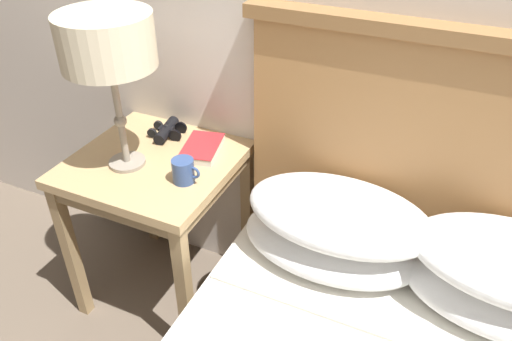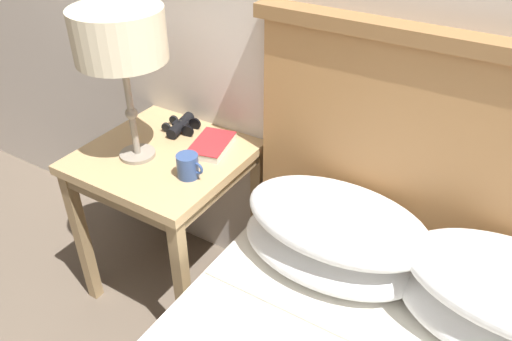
{
  "view_description": "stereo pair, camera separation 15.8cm",
  "coord_description": "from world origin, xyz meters",
  "px_view_note": "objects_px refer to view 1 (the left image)",
  "views": [
    {
      "loc": [
        0.3,
        -0.52,
        1.66
      ],
      "look_at": [
        -0.25,
        0.67,
        0.78
      ],
      "focal_mm": 35.0,
      "sensor_mm": 36.0,
      "label": 1
    },
    {
      "loc": [
        0.44,
        -0.44,
        1.66
      ],
      "look_at": [
        -0.25,
        0.67,
        0.78
      ],
      "focal_mm": 35.0,
      "sensor_mm": 36.0,
      "label": 2
    }
  ],
  "objects_px": {
    "binoculars_pair": "(167,130)",
    "nightstand": "(157,179)",
    "table_lamp": "(107,44)",
    "coffee_mug": "(184,171)",
    "book_on_nightstand": "(201,148)"
  },
  "relations": [
    {
      "from": "binoculars_pair",
      "to": "coffee_mug",
      "type": "height_order",
      "value": "coffee_mug"
    },
    {
      "from": "nightstand",
      "to": "coffee_mug",
      "type": "distance_m",
      "value": 0.24
    },
    {
      "from": "coffee_mug",
      "to": "table_lamp",
      "type": "bearing_deg",
      "value": 178.35
    },
    {
      "from": "nightstand",
      "to": "coffee_mug",
      "type": "bearing_deg",
      "value": -23.28
    },
    {
      "from": "coffee_mug",
      "to": "binoculars_pair",
      "type": "bearing_deg",
      "value": 133.25
    },
    {
      "from": "nightstand",
      "to": "binoculars_pair",
      "type": "bearing_deg",
      "value": 106.12
    },
    {
      "from": "binoculars_pair",
      "to": "table_lamp",
      "type": "bearing_deg",
      "value": -94.37
    },
    {
      "from": "binoculars_pair",
      "to": "nightstand",
      "type": "bearing_deg",
      "value": -73.88
    },
    {
      "from": "book_on_nightstand",
      "to": "binoculars_pair",
      "type": "relative_size",
      "value": 1.35
    },
    {
      "from": "binoculars_pair",
      "to": "coffee_mug",
      "type": "xyz_separation_m",
      "value": [
        0.23,
        -0.24,
        0.02
      ]
    },
    {
      "from": "coffee_mug",
      "to": "nightstand",
      "type": "bearing_deg",
      "value": 156.72
    },
    {
      "from": "table_lamp",
      "to": "book_on_nightstand",
      "type": "distance_m",
      "value": 0.51
    },
    {
      "from": "book_on_nightstand",
      "to": "coffee_mug",
      "type": "relative_size",
      "value": 2.16
    },
    {
      "from": "nightstand",
      "to": "book_on_nightstand",
      "type": "height_order",
      "value": "book_on_nightstand"
    },
    {
      "from": "book_on_nightstand",
      "to": "coffee_mug",
      "type": "xyz_separation_m",
      "value": [
        0.04,
        -0.19,
        0.03
      ]
    }
  ]
}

